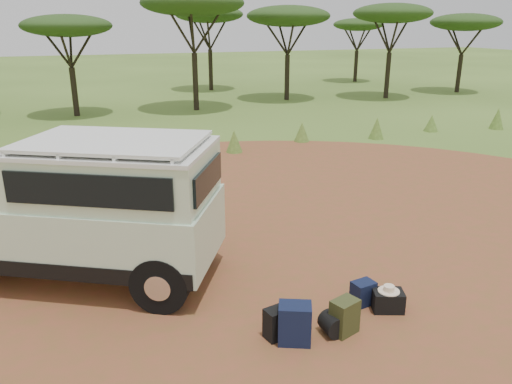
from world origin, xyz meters
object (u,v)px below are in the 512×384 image
object	(u,v)px
backpack_black	(277,323)
hard_case	(388,301)
backpack_navy	(295,324)
backpack_olive	(344,317)
duffel_navy	(363,293)
safari_vehicle	(80,212)

from	to	relation	value
backpack_black	hard_case	world-z (taller)	backpack_black
backpack_navy	backpack_olive	world-z (taller)	backpack_navy
backpack_navy	duffel_navy	world-z (taller)	backpack_navy
safari_vehicle	hard_case	world-z (taller)	safari_vehicle
safari_vehicle	hard_case	size ratio (longest dim) A/B	11.58
backpack_black	duffel_navy	bearing A→B (deg)	-0.67
backpack_black	backpack_olive	world-z (taller)	backpack_olive
backpack_black	duffel_navy	xyz separation A→B (m)	(1.68, 0.35, -0.03)
backpack_black	duffel_navy	size ratio (longest dim) A/B	1.17
safari_vehicle	backpack_black	xyz separation A→B (m)	(2.50, -2.99, -1.01)
backpack_navy	backpack_olive	distance (m)	0.79
backpack_navy	hard_case	xyz separation A→B (m)	(1.76, 0.24, -0.14)
duffel_navy	safari_vehicle	bearing A→B (deg)	138.89
backpack_black	hard_case	xyz separation A→B (m)	(1.95, 0.05, -0.07)
backpack_navy	backpack_olive	size ratio (longest dim) A/B	1.12
duffel_navy	backpack_black	bearing A→B (deg)	-177.13
backpack_olive	backpack_navy	bearing A→B (deg)	157.59
backpack_navy	safari_vehicle	bearing A→B (deg)	155.09
hard_case	backpack_navy	bearing A→B (deg)	-150.95
backpack_black	safari_vehicle	bearing A→B (deg)	117.57
backpack_black	backpack_navy	size ratio (longest dim) A/B	0.77
safari_vehicle	backpack_navy	world-z (taller)	safari_vehicle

